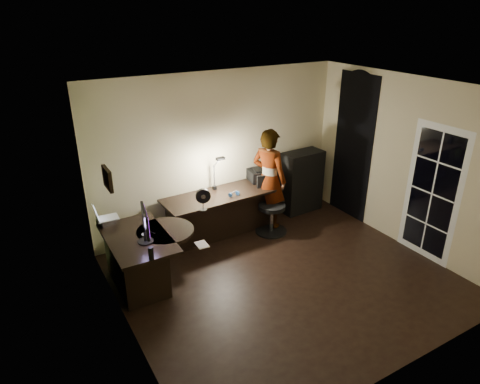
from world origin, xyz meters
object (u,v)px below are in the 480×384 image
monitor (145,230)px  person (269,179)px  office_chair (272,206)px  desk_left (140,261)px  cabinet (301,181)px  desk_right (223,214)px

monitor → person: person is taller
monitor → office_chair: monitor is taller
desk_left → office_chair: (2.43, 0.32, 0.11)m
person → office_chair: bearing=136.1°
cabinet → monitor: size_ratio=2.22×
desk_left → person: person is taller
cabinet → monitor: (-3.35, -0.96, 0.34)m
person → monitor: bearing=82.8°
desk_left → cabinet: bearing=13.1°
desk_right → person: (0.84, -0.13, 0.51)m
desk_right → office_chair: 0.84m
cabinet → office_chair: (-0.98, -0.46, -0.09)m
desk_left → cabinet: cabinet is taller
monitor → person: 2.56m
desk_left → person: size_ratio=0.73×
desk_left → desk_right: (1.67, 0.68, 0.00)m
desk_right → office_chair: office_chair is taller
desk_right → person: 0.99m
desk_right → person: size_ratio=1.14×
desk_right → monitor: 1.91m
desk_left → monitor: monitor is taller
cabinet → person: size_ratio=0.65×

